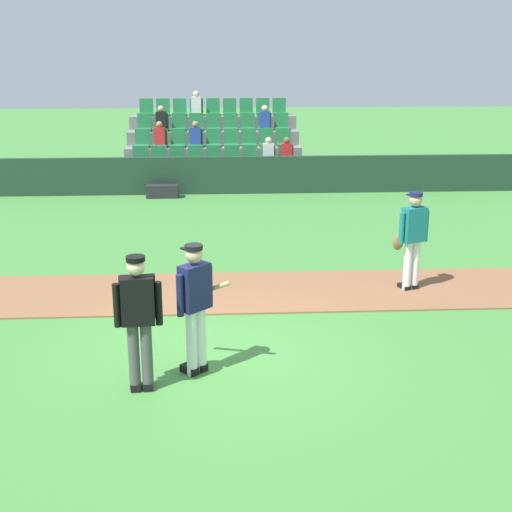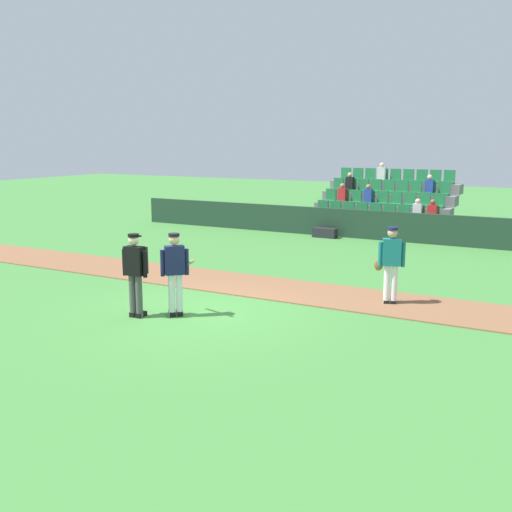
% 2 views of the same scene
% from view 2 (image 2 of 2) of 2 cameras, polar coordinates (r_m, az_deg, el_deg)
% --- Properties ---
extents(ground_plane, '(80.00, 80.00, 0.00)m').
position_cam_2_polar(ground_plane, '(13.08, -5.71, -5.32)').
color(ground_plane, '#42843A').
extents(infield_dirt_path, '(28.00, 2.12, 0.03)m').
position_cam_2_polar(infield_dirt_path, '(15.28, -0.03, -2.83)').
color(infield_dirt_path, brown).
rests_on(infield_dirt_path, ground).
extents(dugout_fence, '(20.00, 0.16, 1.07)m').
position_cam_2_polar(dugout_fence, '(22.90, 10.31, 2.93)').
color(dugout_fence, '#1E3828').
rests_on(dugout_fence, ground).
extents(stadium_bleachers, '(5.55, 3.80, 2.70)m').
position_cam_2_polar(stadium_bleachers, '(25.05, 12.02, 4.02)').
color(stadium_bleachers, slate).
rests_on(stadium_bleachers, ground).
extents(batter_navy_jersey, '(0.72, 0.68, 1.76)m').
position_cam_2_polar(batter_navy_jersey, '(12.63, -7.63, -1.41)').
color(batter_navy_jersey, white).
rests_on(batter_navy_jersey, ground).
extents(umpire_home_plate, '(0.59, 0.33, 1.76)m').
position_cam_2_polar(umpire_home_plate, '(12.70, -11.30, -1.32)').
color(umpire_home_plate, '#4C4C4C').
rests_on(umpire_home_plate, ground).
extents(runner_teal_jersey, '(0.66, 0.40, 1.76)m').
position_cam_2_polar(runner_teal_jersey, '(13.74, 12.58, -0.61)').
color(runner_teal_jersey, white).
rests_on(runner_teal_jersey, ground).
extents(equipment_bag, '(0.90, 0.36, 0.36)m').
position_cam_2_polar(equipment_bag, '(23.04, 6.50, 2.19)').
color(equipment_bag, '#232328').
rests_on(equipment_bag, ground).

